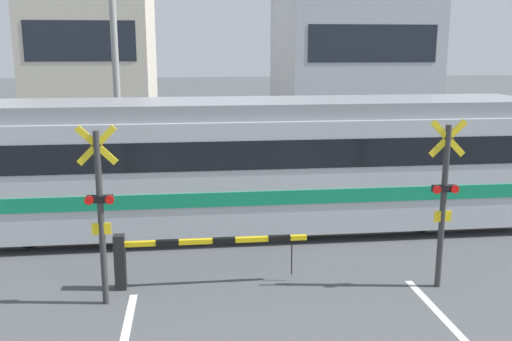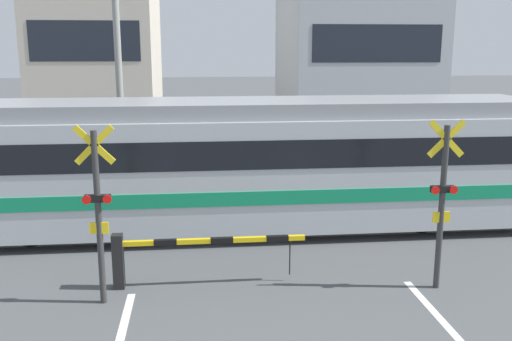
% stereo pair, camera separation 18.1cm
% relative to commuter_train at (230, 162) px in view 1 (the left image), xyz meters
% --- Properties ---
extents(rail_track_near, '(50.00, 0.10, 0.08)m').
position_rel_commuter_train_xyz_m(rail_track_near, '(0.57, -0.72, -1.66)').
color(rail_track_near, '#6B6051').
rests_on(rail_track_near, ground_plane).
extents(rail_track_far, '(50.00, 0.10, 0.08)m').
position_rel_commuter_train_xyz_m(rail_track_far, '(0.57, 0.72, -1.66)').
color(rail_track_far, '#6B6051').
rests_on(rail_track_far, ground_plane).
extents(commuter_train, '(14.75, 2.66, 3.17)m').
position_rel_commuter_train_xyz_m(commuter_train, '(0.00, 0.00, 0.00)').
color(commuter_train, '#B7BCC1').
rests_on(commuter_train, ground_plane).
extents(crossing_barrier_near, '(3.59, 0.20, 1.05)m').
position_rel_commuter_train_xyz_m(crossing_barrier_near, '(-1.37, -3.24, -1.01)').
color(crossing_barrier_near, black).
rests_on(crossing_barrier_near, ground_plane).
extents(crossing_barrier_far, '(3.59, 0.20, 1.05)m').
position_rel_commuter_train_xyz_m(crossing_barrier_far, '(2.50, 3.07, -1.01)').
color(crossing_barrier_far, black).
rests_on(crossing_barrier_far, ground_plane).
extents(crossing_signal_left, '(0.68, 0.15, 3.16)m').
position_rel_commuter_train_xyz_m(crossing_signal_left, '(-2.48, -3.83, 0.04)').
color(crossing_signal_left, '#333333').
rests_on(crossing_signal_left, ground_plane).
extents(crossing_signal_right, '(0.68, 0.15, 3.16)m').
position_rel_commuter_train_xyz_m(crossing_signal_right, '(3.61, -3.83, 0.04)').
color(crossing_signal_right, '#333333').
rests_on(crossing_signal_right, ground_plane).
extents(pedestrian, '(0.38, 0.22, 1.71)m').
position_rel_commuter_train_xyz_m(pedestrian, '(1.13, 5.68, -0.71)').
color(pedestrian, '#23232D').
rests_on(pedestrian, ground_plane).
extents(building_left_of_street, '(5.45, 7.59, 8.40)m').
position_rel_commuter_train_xyz_m(building_left_of_street, '(-5.36, 15.45, 2.50)').
color(building_left_of_street, beige).
rests_on(building_left_of_street, ground_plane).
extents(building_right_of_street, '(6.99, 7.59, 8.23)m').
position_rel_commuter_train_xyz_m(building_right_of_street, '(7.26, 15.45, 2.41)').
color(building_right_of_street, '#B2B7BC').
rests_on(building_right_of_street, ground_plane).
extents(utility_pole_streetside, '(0.22, 0.22, 8.85)m').
position_rel_commuter_train_xyz_m(utility_pole_streetside, '(-3.23, 5.57, 2.72)').
color(utility_pole_streetside, gray).
rests_on(utility_pole_streetside, ground_plane).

